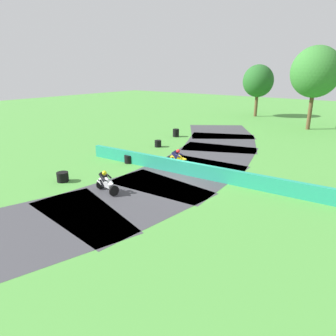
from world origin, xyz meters
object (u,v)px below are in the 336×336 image
object	(u,v)px
tire_stack_far	(158,144)
motorcycle_lead_white	(106,182)
motorcycle_chase_yellow	(178,159)
tire_stack_mid_b	(129,159)
tire_stack_extra_a	(176,133)
tire_stack_mid_a	(63,177)

from	to	relation	value
tire_stack_far	motorcycle_lead_white	bearing A→B (deg)	-66.46
motorcycle_chase_yellow	tire_stack_mid_b	distance (m)	3.82
tire_stack_extra_a	motorcycle_chase_yellow	bearing A→B (deg)	-53.88
tire_stack_mid_b	tire_stack_far	world-z (taller)	same
motorcycle_lead_white	motorcycle_chase_yellow	bearing A→B (deg)	84.96
tire_stack_mid_b	tire_stack_extra_a	xyz separation A→B (m)	(-2.57, 9.65, 0.10)
tire_stack_extra_a	tire_stack_far	bearing A→B (deg)	-74.69
motorcycle_lead_white	tire_stack_mid_b	distance (m)	5.88
motorcycle_lead_white	tire_stack_mid_b	size ratio (longest dim) A/B	2.55
motorcycle_lead_white	tire_stack_far	size ratio (longest dim) A/B	2.84
motorcycle_lead_white	tire_stack_mid_b	world-z (taller)	motorcycle_lead_white
motorcycle_chase_yellow	tire_stack_mid_a	distance (m)	7.73
tire_stack_mid_a	tire_stack_far	size ratio (longest dim) A/B	1.19
motorcycle_lead_white	tire_stack_mid_a	distance (m)	3.63
tire_stack_mid_b	tire_stack_far	distance (m)	5.31
tire_stack_mid_a	tire_stack_extra_a	size ratio (longest dim) A/B	0.89
motorcycle_chase_yellow	tire_stack_extra_a	size ratio (longest dim) A/B	2.10
tire_stack_mid_a	tire_stack_far	distance (m)	10.54
motorcycle_lead_white	motorcycle_chase_yellow	size ratio (longest dim) A/B	1.01
motorcycle_chase_yellow	tire_stack_mid_a	bearing A→B (deg)	-122.37
tire_stack_far	motorcycle_chase_yellow	bearing A→B (deg)	-38.76
motorcycle_lead_white	tire_stack_far	xyz separation A→B (m)	(-4.42, 10.14, -0.35)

